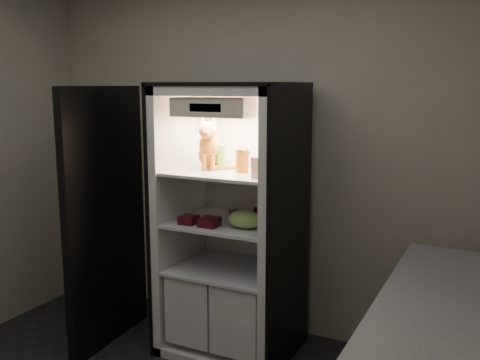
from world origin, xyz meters
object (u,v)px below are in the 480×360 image
Objects in this scene: mayo_tub at (244,160)px; soda_can_b at (270,215)px; grape_bag at (245,219)px; refrigerator at (233,240)px; berry_box_right at (210,222)px; tabby_cat at (211,149)px; parmesan_shaker at (221,157)px; berry_box_left at (189,220)px; cream_carton at (259,167)px; pepper_jar at (271,155)px; soda_can_c at (262,218)px; salsa_jar at (242,161)px; condiment_jar at (233,214)px; soda_can_a at (258,214)px.

mayo_tub is 0.85× the size of soda_can_b.
soda_can_b is at bearing 51.65° from grape_bag.
refrigerator reaches higher than berry_box_right.
parmesan_shaker is at bearing -19.96° from tabby_cat.
berry_box_right is at bearing -83.53° from parmesan_shaker.
grape_bag is 2.11× the size of berry_box_left.
tabby_cat is 0.24m from mayo_tub.
berry_box_left is at bearing -178.30° from cream_carton.
refrigerator is 0.36m from soda_can_b.
pepper_jar is 0.43m from soda_can_c.
parmesan_shaker reaches higher than grape_bag.
salsa_jar is 1.78× the size of condiment_jar.
soda_can_c reaches higher than condiment_jar.
salsa_jar is at bearing 173.32° from soda_can_c.
refrigerator is 16.40× the size of soda_can_a.
refrigerator is 17.10× the size of berry_box_left.
parmesan_shaker is 0.19m from salsa_jar.
pepper_jar is (0.21, -0.03, 0.05)m from mayo_tub.
salsa_jar is 0.40m from soda_can_b.
salsa_jar is 0.65× the size of grape_bag.
pepper_jar reaches higher than grape_bag.
grape_bag is 1.93× the size of berry_box_right.
berry_box_right is at bearing -103.62° from condiment_jar.
soda_can_c is at bearing -27.31° from tabby_cat.
cream_carton is at bearing -37.21° from refrigerator.
berry_box_right is (-0.24, -0.24, -0.03)m from soda_can_a.
pepper_jar is at bearing 110.01° from soda_can_b.
pepper_jar is at bearing 16.43° from condiment_jar.
soda_can_c is (0.01, -0.16, -0.40)m from pepper_jar.
tabby_cat reaches higher than condiment_jar.
refrigerator reaches higher than cream_carton.
berry_box_left is (-0.47, -0.14, -0.03)m from soda_can_c.
refrigerator reaches higher than berry_box_left.
parmesan_shaker reaches higher than mayo_tub.
pepper_jar is (0.15, 0.14, 0.03)m from salsa_jar.
parmesan_shaker is 1.47× the size of mayo_tub.
grape_bag is at bearing -55.45° from salsa_jar.
soda_can_a is at bearing -12.11° from tabby_cat.
condiment_jar is 0.23m from berry_box_right.
mayo_tub is 0.95× the size of soda_can_c.
cream_carton is 1.14× the size of soda_can_a.
refrigerator is at bearing 142.79° from cream_carton.
soda_can_a is at bearing 115.62° from cream_carton.
condiment_jar is at bearing -175.17° from soda_can_a.
salsa_jar is 0.46m from berry_box_right.
parmesan_shaker is 0.18m from mayo_tub.
cream_carton reaches higher than mayo_tub.
cream_carton reaches higher than soda_can_a.
soda_can_a is (0.08, 0.08, -0.37)m from salsa_jar.
pepper_jar is 1.90× the size of soda_can_a.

